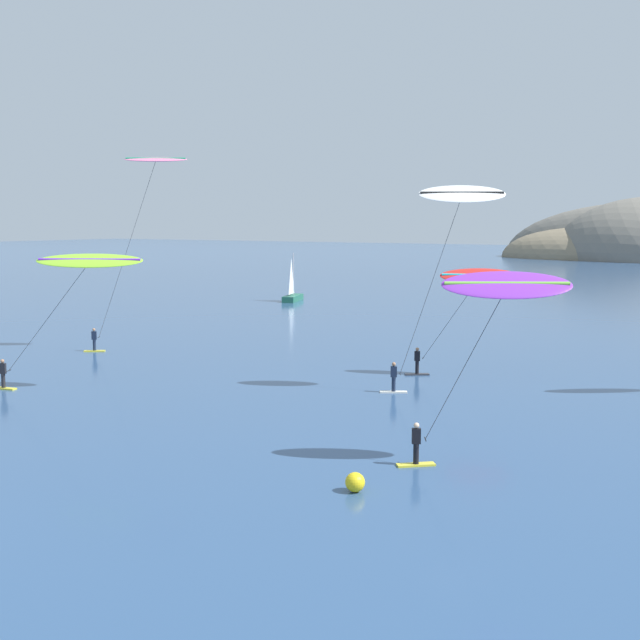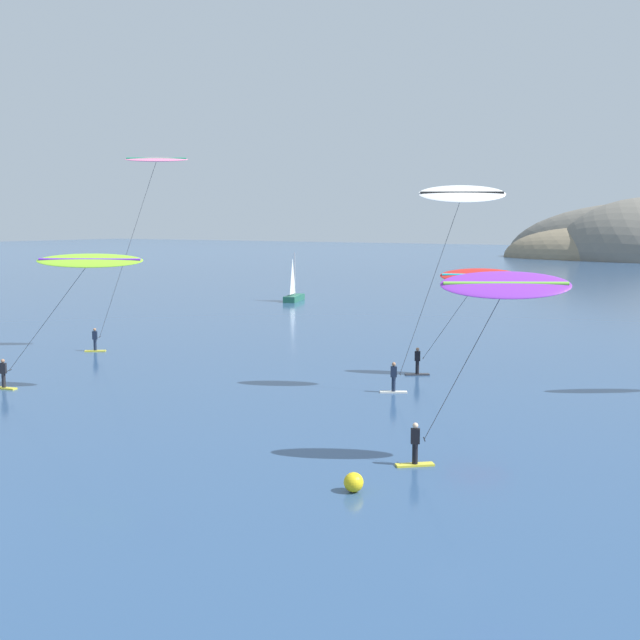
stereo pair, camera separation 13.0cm
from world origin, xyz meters
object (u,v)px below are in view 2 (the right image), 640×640
kitesurfer_red (475,284)px  marker_buoy (354,482)px  sailboat_near (295,295)px  kitesurfer_purple (499,298)px  kitesurfer_lime (84,269)px  kitesurfer_white (456,209)px  kitesurfer_pink (150,179)px

kitesurfer_red → marker_buoy: bearing=-79.3°
sailboat_near → kitesurfer_purple: (42.61, -49.82, 5.91)m
sailboat_near → kitesurfer_red: 48.73m
kitesurfer_lime → kitesurfer_white: kitesurfer_white is taller
sailboat_near → kitesurfer_pink: 40.00m
kitesurfer_pink → marker_buoy: kitesurfer_pink is taller
sailboat_near → kitesurfer_white: kitesurfer_white is taller
kitesurfer_white → kitesurfer_pink: (-24.09, 1.91, 2.35)m
sailboat_near → kitesurfer_white: (36.05, -38.22, 9.41)m
sailboat_near → kitesurfer_pink: kitesurfer_pink is taller
marker_buoy → kitesurfer_white: bearing=101.3°
marker_buoy → kitesurfer_red: bearing=100.7°
kitesurfer_pink → kitesurfer_white: bearing=-4.5°
sailboat_near → kitesurfer_purple: kitesurfer_purple is taller
sailboat_near → kitesurfer_pink: (11.96, -36.32, 11.76)m
kitesurfer_pink → kitesurfer_red: bearing=7.5°
sailboat_near → marker_buoy: 67.89m
marker_buoy → kitesurfer_pink: bearing=145.4°
kitesurfer_purple → marker_buoy: kitesurfer_purple is taller
kitesurfer_pink → kitesurfer_purple: kitesurfer_pink is taller
kitesurfer_white → kitesurfer_purple: (6.56, -11.59, -3.50)m
sailboat_near → kitesurfer_lime: kitesurfer_lime is taller
kitesurfer_purple → sailboat_near: bearing=130.5°
sailboat_near → kitesurfer_white: size_ratio=0.52×
sailboat_near → kitesurfer_lime: bearing=-69.2°
kitesurfer_lime → kitesurfer_pink: (-6.43, 12.05, 5.58)m
kitesurfer_lime → marker_buoy: (21.05, -6.88, -6.47)m
kitesurfer_white → kitesurfer_purple: 13.77m
kitesurfer_red → kitesurfer_white: bearing=-81.1°
kitesurfer_white → kitesurfer_red: size_ratio=1.72×
kitesurfer_pink → kitesurfer_purple: 34.00m
sailboat_near → kitesurfer_red: kitesurfer_red is taller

